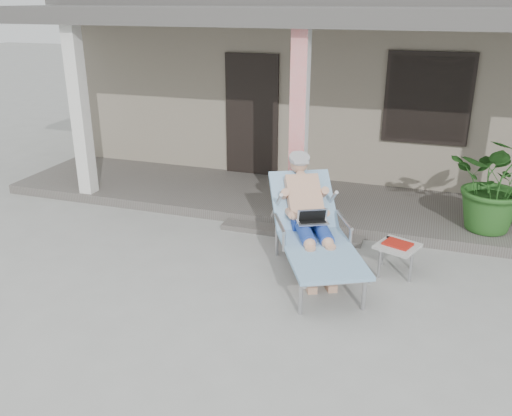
% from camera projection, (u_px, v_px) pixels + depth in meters
% --- Properties ---
extents(ground, '(60.00, 60.00, 0.00)m').
position_uv_depth(ground, '(247.00, 299.00, 5.99)').
color(ground, '#9E9E99').
rests_on(ground, ground).
extents(house, '(10.40, 5.40, 3.30)m').
position_uv_depth(house, '(351.00, 74.00, 11.13)').
color(house, gray).
rests_on(house, ground).
extents(porch_deck, '(10.00, 2.00, 0.15)m').
position_uv_depth(porch_deck, '(310.00, 203.00, 8.61)').
color(porch_deck, '#605B56').
rests_on(porch_deck, ground).
extents(porch_overhang, '(10.00, 2.30, 2.85)m').
position_uv_depth(porch_overhang, '(316.00, 23.00, 7.59)').
color(porch_overhang, silver).
rests_on(porch_overhang, porch_deck).
extents(porch_step, '(2.00, 0.30, 0.07)m').
position_uv_depth(porch_step, '(291.00, 232.00, 7.61)').
color(porch_step, '#605B56').
rests_on(porch_step, ground).
extents(lounger, '(1.60, 2.15, 1.36)m').
position_uv_depth(lounger, '(312.00, 204.00, 6.40)').
color(lounger, '#B7B7BC').
rests_on(lounger, ground).
extents(side_table, '(0.58, 0.58, 0.40)m').
position_uv_depth(side_table, '(397.00, 248.00, 6.44)').
color(side_table, '#B4B3AE').
rests_on(side_table, ground).
extents(potted_palm, '(1.39, 1.27, 1.33)m').
position_uv_depth(potted_palm, '(498.00, 183.00, 7.18)').
color(potted_palm, '#26591E').
rests_on(potted_palm, porch_deck).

